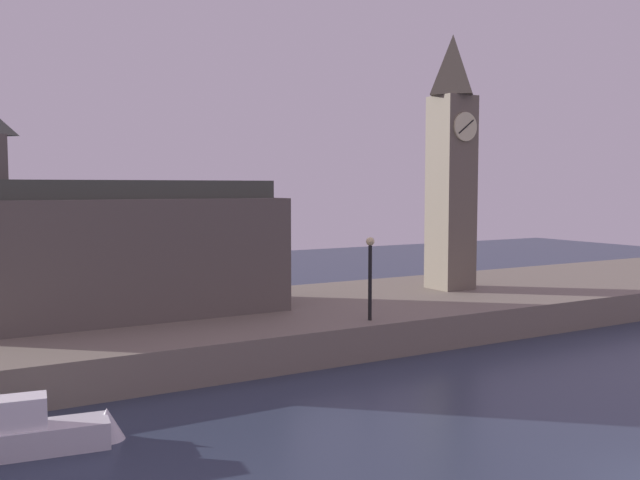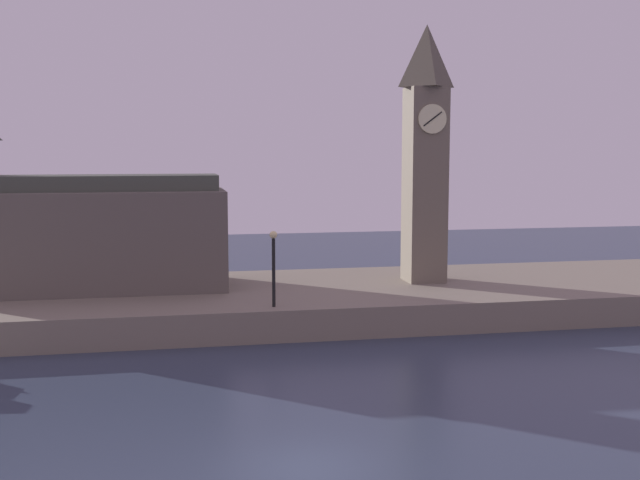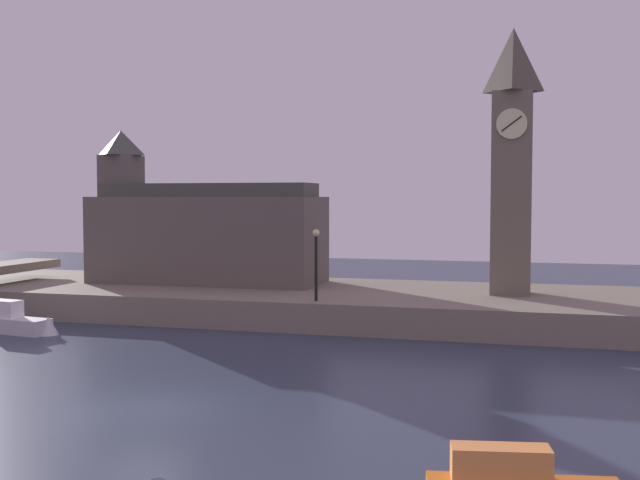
% 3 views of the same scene
% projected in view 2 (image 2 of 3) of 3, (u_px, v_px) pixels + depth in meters
% --- Properties ---
extents(ground_plane, '(120.00, 120.00, 0.00)m').
position_uv_depth(ground_plane, '(308.00, 469.00, 21.65)').
color(ground_plane, '#2D384C').
extents(far_embankment, '(70.00, 12.00, 1.50)m').
position_uv_depth(far_embankment, '(240.00, 303.00, 41.06)').
color(far_embankment, slate).
rests_on(far_embankment, ground).
extents(clock_tower, '(2.24, 2.29, 13.93)m').
position_uv_depth(clock_tower, '(425.00, 150.00, 42.65)').
color(clock_tower, '#6B6051').
rests_on(clock_tower, far_embankment).
extents(parliament_hall, '(13.80, 5.26, 9.25)m').
position_uv_depth(parliament_hall, '(81.00, 232.00, 40.50)').
color(parliament_hall, '#5B544C').
rests_on(parliament_hall, far_embankment).
extents(streetlamp, '(0.36, 0.36, 3.55)m').
position_uv_depth(streetlamp, '(274.00, 259.00, 36.12)').
color(streetlamp, black).
rests_on(streetlamp, far_embankment).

